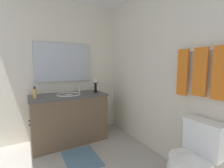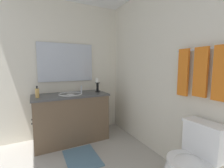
# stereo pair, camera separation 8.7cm
# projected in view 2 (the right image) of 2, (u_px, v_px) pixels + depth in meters

# --- Properties ---
(wall_back) EXTENTS (2.59, 0.04, 2.45)m
(wall_back) POSITION_uv_depth(u_px,v_px,m) (159.00, 71.00, 2.19)
(wall_back) COLOR silver
(wall_back) RESTS_ON ground
(wall_left) EXTENTS (0.04, 2.21, 2.45)m
(wall_left) POSITION_uv_depth(u_px,v_px,m) (63.00, 70.00, 2.83)
(wall_left) COLOR silver
(wall_left) RESTS_ON ground
(vanity_cabinet) EXTENTS (0.58, 1.23, 0.82)m
(vanity_cabinet) POSITION_uv_depth(u_px,v_px,m) (71.00, 117.00, 2.66)
(vanity_cabinet) COLOR brown
(vanity_cabinet) RESTS_ON ground
(sink_basin) EXTENTS (0.40, 0.40, 0.24)m
(sink_basin) POSITION_uv_depth(u_px,v_px,m) (71.00, 96.00, 2.62)
(sink_basin) COLOR white
(sink_basin) RESTS_ON vanity_cabinet
(mirror) EXTENTS (0.02, 0.97, 0.69)m
(mirror) POSITION_uv_depth(u_px,v_px,m) (66.00, 63.00, 2.80)
(mirror) COLOR silver
(candle_holder_tall) EXTENTS (0.09, 0.09, 0.26)m
(candle_holder_tall) POSITION_uv_depth(u_px,v_px,m) (97.00, 85.00, 2.83)
(candle_holder_tall) COLOR black
(candle_holder_tall) RESTS_ON vanity_cabinet
(soap_bottle) EXTENTS (0.06, 0.06, 0.18)m
(soap_bottle) POSITION_uv_depth(u_px,v_px,m) (37.00, 93.00, 2.32)
(soap_bottle) COLOR #E5B259
(soap_bottle) RESTS_ON vanity_cabinet
(toilet) EXTENTS (0.39, 0.54, 0.75)m
(toilet) POSITION_uv_depth(u_px,v_px,m) (193.00, 163.00, 1.47)
(toilet) COLOR white
(toilet) RESTS_ON ground
(towel_bar) EXTENTS (0.61, 0.02, 0.02)m
(towel_bar) POSITION_uv_depth(u_px,v_px,m) (203.00, 49.00, 1.54)
(towel_bar) COLOR silver
(towel_near_vanity) EXTENTS (0.13, 0.03, 0.53)m
(towel_near_vanity) POSITION_uv_depth(u_px,v_px,m) (183.00, 73.00, 1.74)
(towel_near_vanity) COLOR orange
(towel_near_vanity) RESTS_ON towel_bar
(towel_center) EXTENTS (0.14, 0.03, 0.51)m
(towel_center) POSITION_uv_depth(u_px,v_px,m) (201.00, 72.00, 1.56)
(towel_center) COLOR orange
(towel_center) RESTS_ON towel_bar
(towel_near_corner) EXTENTS (0.16, 0.03, 0.51)m
(towel_near_corner) POSITION_uv_depth(u_px,v_px,m) (222.00, 73.00, 1.38)
(towel_near_corner) COLOR orange
(towel_near_corner) RESTS_ON towel_bar
(bath_mat) EXTENTS (0.60, 0.44, 0.02)m
(bath_mat) POSITION_uv_depth(u_px,v_px,m) (82.00, 158.00, 2.16)
(bath_mat) COLOR slate
(bath_mat) RESTS_ON ground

